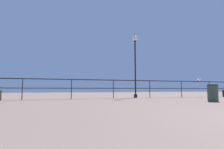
{
  "coord_description": "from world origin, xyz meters",
  "views": [
    {
      "loc": [
        -4.45,
        -0.8,
        0.54
      ],
      "look_at": [
        -1.5,
        8.57,
        1.4
      ],
      "focal_mm": 27.21,
      "sensor_mm": 36.0,
      "label": 1
    }
  ],
  "objects": [
    {
      "name": "pier_railing",
      "position": [
        0.0,
        9.07,
        0.84
      ],
      "size": [
        22.56,
        0.05,
        1.12
      ],
      "color": "black",
      "rests_on": "ground_plane"
    },
    {
      "name": "lamppost_center",
      "position": [
        0.33,
        9.29,
        2.81
      ],
      "size": [
        0.35,
        0.35,
        4.22
      ],
      "color": "black",
      "rests_on": "ground_plane"
    },
    {
      "name": "seagull_on_rail",
      "position": [
        5.27,
        9.05,
        1.22
      ],
      "size": [
        0.31,
        0.4,
        0.21
      ],
      "color": "silver",
      "rests_on": "pier_railing"
    },
    {
      "name": "trash_bin",
      "position": [
        2.14,
        5.11,
        0.38
      ],
      "size": [
        0.45,
        0.45,
        0.76
      ],
      "color": "#354435",
      "rests_on": "ground_plane"
    }
  ]
}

